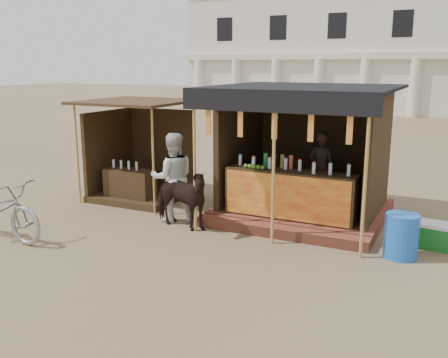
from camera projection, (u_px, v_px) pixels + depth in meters
ground at (182, 264)px, 8.22m from camera, size 120.00×120.00×0.00m
main_stall at (304, 170)px, 10.50m from camera, size 3.60×3.61×2.78m
secondary_stall at (137, 163)px, 12.21m from camera, size 2.40×2.40×2.38m
cow at (179, 198)px, 9.86m from camera, size 1.57×0.93×1.25m
bystander at (173, 178)px, 10.25m from camera, size 1.14×1.10×1.86m
blue_barrel at (401, 236)px, 8.40m from camera, size 0.72×0.72×0.76m
cooler at (438, 236)px, 8.86m from camera, size 0.69×0.52×0.46m
background_building at (376, 53)px, 34.43m from camera, size 26.00×7.45×8.18m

